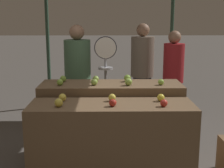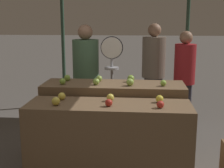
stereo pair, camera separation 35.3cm
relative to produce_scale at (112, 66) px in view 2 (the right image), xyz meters
name	(u,v)px [view 2 (the right image)]	position (x,y,z in m)	size (l,w,h in m)	color
display_counter_front	(109,144)	(0.07, -1.14, -0.68)	(1.74, 0.55, 0.89)	brown
display_counter_back	(114,122)	(0.07, -0.54, -0.63)	(1.74, 0.55, 0.98)	brown
apple_front_0	(56,101)	(-0.47, -1.25, -0.19)	(0.09, 0.09, 0.09)	gold
apple_front_1	(109,103)	(0.08, -1.24, -0.19)	(0.08, 0.08, 0.08)	#AD281E
apple_front_2	(160,104)	(0.60, -1.26, -0.20)	(0.08, 0.08, 0.08)	#B72D23
apple_front_3	(62,96)	(-0.46, -1.03, -0.19)	(0.08, 0.08, 0.08)	yellow
apple_front_4	(110,97)	(0.08, -1.03, -0.19)	(0.08, 0.08, 0.08)	gold
apple_front_5	(160,99)	(0.60, -1.04, -0.19)	(0.08, 0.08, 0.08)	gold
apple_back_0	(63,81)	(-0.54, -0.66, -0.10)	(0.08, 0.08, 0.08)	#7AA338
apple_back_1	(96,82)	(-0.13, -0.65, -0.10)	(0.08, 0.08, 0.08)	#8EB247
apple_back_2	(130,82)	(0.28, -0.66, -0.10)	(0.09, 0.09, 0.09)	#8EB247
apple_back_3	(163,83)	(0.67, -0.64, -0.10)	(0.07, 0.07, 0.07)	#84AD3D
apple_back_4	(67,78)	(-0.53, -0.43, -0.10)	(0.08, 0.08, 0.08)	#7AA338
apple_back_5	(99,79)	(-0.12, -0.44, -0.10)	(0.08, 0.08, 0.08)	#8EB247
apple_back_6	(131,78)	(0.28, -0.42, -0.10)	(0.09, 0.09, 0.09)	#7AA338
produce_scale	(112,66)	(0.00, 0.00, 0.00)	(0.31, 0.20, 1.53)	#99999E
person_vendor_at_scale	(86,73)	(-0.42, 0.30, -0.16)	(0.48, 0.48, 1.68)	#2D2D38
person_customer_left	(184,73)	(1.11, 0.76, -0.22)	(0.41, 0.41, 1.58)	#2D2D38
person_customer_right	(154,67)	(0.62, 1.00, -0.16)	(0.41, 0.41, 1.69)	#2D2D38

